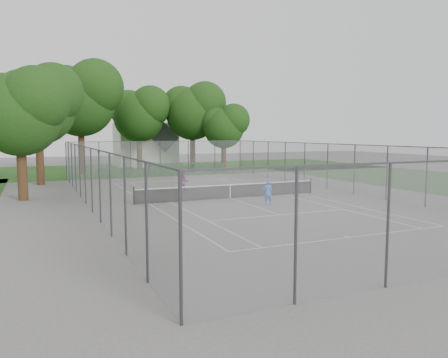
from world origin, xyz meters
name	(u,v)px	position (x,y,z in m)	size (l,w,h in m)	color
ground	(230,198)	(0.00, 0.00, 0.00)	(120.00, 120.00, 0.00)	#605E5C
grass_far	(140,169)	(0.00, 26.00, 0.00)	(60.00, 20.00, 0.00)	#1E4714
court_markings	(230,198)	(0.00, 0.00, 0.01)	(11.03, 23.83, 0.01)	silver
tennis_net	(230,191)	(0.00, 0.00, 0.51)	(12.87, 0.10, 1.10)	black
perimeter_fence	(230,171)	(0.00, 0.00, 1.81)	(18.08, 34.08, 3.52)	#38383D
tree_far_left	(81,96)	(-7.03, 21.42, 8.12)	(8.22, 7.50, 11.81)	#392315
tree_far_midleft	(140,112)	(-0.17, 25.01, 6.74)	(6.82, 6.23, 9.81)	#392315
tree_far_midright	(193,109)	(5.89, 23.35, 7.14)	(7.22, 6.60, 10.38)	#392315
tree_far_right	(225,125)	(8.49, 20.07, 5.27)	(5.34, 4.87, 7.67)	#392315
tree_side_back	(39,102)	(-11.21, 13.39, 6.87)	(6.96, 6.35, 10.00)	#392315
tree_side_front	(20,109)	(-12.45, 4.60, 5.83)	(5.90, 5.39, 8.49)	#392315
hedge_left	(116,172)	(-4.30, 17.98, 0.43)	(3.44, 1.03, 0.86)	#1A4917
hedge_mid	(165,169)	(0.95, 18.47, 0.56)	(3.58, 1.02, 1.13)	#1A4917
hedge_right	(207,168)	(5.78, 18.68, 0.51)	(3.40, 1.25, 1.02)	#1A4917
house	(145,138)	(1.75, 30.38, 3.74)	(7.46, 5.78, 9.28)	silver
girl_player	(268,192)	(0.95, -3.37, 0.77)	(0.56, 0.37, 1.54)	blue
woman_player	(183,182)	(-2.06, 3.55, 0.82)	(0.80, 0.62, 1.64)	#72265E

